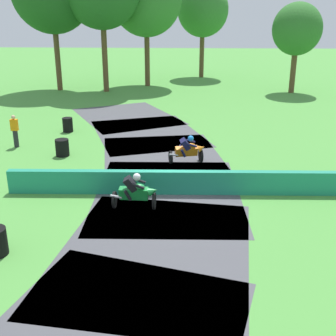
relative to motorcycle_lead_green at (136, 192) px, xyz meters
name	(u,v)px	position (x,y,z in m)	size (l,w,h in m)	color
ground_plane	(168,193)	(1.06, 1.42, -0.66)	(120.00, 120.00, 0.00)	#4C933D
track_asphalt	(135,193)	(-0.21, 1.39, -0.65)	(10.08, 33.24, 0.01)	#47474C
safety_barrier	(294,183)	(5.78, 1.54, -0.21)	(0.30, 21.50, 0.90)	#1E8466
motorcycle_lead_green	(136,192)	(0.00, 0.00, 0.00)	(1.69, 0.74, 1.43)	black
motorcycle_chase_orange	(188,150)	(1.81, 4.85, -0.02)	(1.72, 1.08, 1.43)	black
tire_stack_mid_b	(47,181)	(-3.66, 1.73, -0.36)	(0.72, 0.72, 0.60)	black
tire_stack_far	(62,148)	(-4.11, 5.66, -0.26)	(0.64, 0.64, 0.80)	black
tire_stack_extra_a	(68,125)	(-4.93, 9.83, -0.26)	(0.56, 0.56, 0.80)	black
track_marshal	(15,131)	(-6.80, 6.92, 0.16)	(0.34, 0.24, 1.63)	#232328
tree_far_right	(297,29)	(10.24, 22.38, 4.26)	(3.84, 3.84, 6.97)	brown
tree_mid_rise	(203,10)	(3.14, 30.29, 5.60)	(4.80, 4.80, 8.80)	brown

